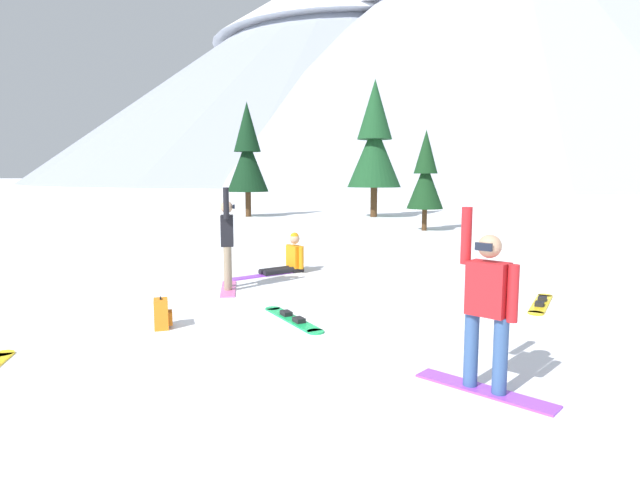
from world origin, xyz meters
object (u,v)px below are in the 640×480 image
at_px(loose_snowboard_far_spare, 541,303).
at_px(pine_tree_twin, 247,155).
at_px(snowboarder_background, 288,259).
at_px(pine_tree_short, 425,176).
at_px(loose_snowboard_near_left, 292,319).
at_px(snowboarder_midground, 227,241).
at_px(snowboarder_foreground, 487,307).
at_px(pine_tree_young, 375,143).
at_px(backpack_orange, 162,314).

distance_m(loose_snowboard_far_spare, pine_tree_twin, 21.85).
relative_size(snowboarder_background, pine_tree_short, 0.39).
relative_size(loose_snowboard_far_spare, loose_snowboard_near_left, 1.17).
xyz_separation_m(snowboarder_midground, loose_snowboard_far_spare, (5.87, 0.15, -0.94)).
bearing_deg(loose_snowboard_far_spare, loose_snowboard_near_left, -153.33).
height_order(snowboarder_foreground, snowboarder_midground, snowboarder_midground).
height_order(loose_snowboard_far_spare, pine_tree_twin, pine_tree_twin).
distance_m(snowboarder_background, pine_tree_short, 10.96).
bearing_deg(pine_tree_short, pine_tree_young, 114.22).
xyz_separation_m(snowboarder_background, pine_tree_short, (2.70, 10.44, 1.93)).
height_order(backpack_orange, pine_tree_short, pine_tree_short).
xyz_separation_m(pine_tree_twin, pine_tree_young, (6.84, 1.40, 0.63)).
distance_m(snowboarder_midground, backpack_orange, 2.84).
xyz_separation_m(snowboarder_foreground, pine_tree_young, (-4.34, 23.22, 3.15)).
distance_m(snowboarder_foreground, loose_snowboard_near_left, 3.60).
bearing_deg(snowboarder_midground, loose_snowboard_far_spare, 1.43).
bearing_deg(loose_snowboard_far_spare, snowboarder_midground, -178.57).
distance_m(snowboarder_midground, loose_snowboard_near_left, 2.81).
relative_size(snowboarder_background, loose_snowboard_far_spare, 0.95).
distance_m(snowboarder_background, loose_snowboard_far_spare, 5.58).
bearing_deg(pine_tree_young, pine_tree_twin, -168.40).
distance_m(snowboarder_foreground, pine_tree_short, 16.59).
relative_size(snowboarder_midground, loose_snowboard_near_left, 1.39).
xyz_separation_m(loose_snowboard_far_spare, backpack_orange, (-5.74, -2.88, 0.19)).
distance_m(backpack_orange, pine_tree_twin, 21.84).
height_order(loose_snowboard_far_spare, loose_snowboard_near_left, same).
bearing_deg(pine_tree_twin, pine_tree_short, -28.38).
distance_m(loose_snowboard_near_left, pine_tree_young, 21.51).
bearing_deg(loose_snowboard_near_left, pine_tree_twin, 113.20).
distance_m(loose_snowboard_far_spare, loose_snowboard_near_left, 4.45).
height_order(snowboarder_background, pine_tree_short, pine_tree_short).
distance_m(loose_snowboard_near_left, backpack_orange, 1.97).
distance_m(snowboarder_midground, pine_tree_twin, 19.13).
bearing_deg(snowboarder_background, snowboarder_foreground, -56.47).
distance_m(backpack_orange, pine_tree_short, 15.68).
relative_size(loose_snowboard_near_left, pine_tree_young, 0.20).
bearing_deg(pine_tree_twin, snowboarder_foreground, -62.88).
height_order(snowboarder_foreground, pine_tree_twin, pine_tree_twin).
bearing_deg(snowboarder_foreground, pine_tree_young, 100.58).
relative_size(snowboarder_foreground, snowboarder_background, 1.19).
xyz_separation_m(pine_tree_young, pine_tree_short, (3.03, -6.73, -1.81)).
height_order(loose_snowboard_near_left, pine_tree_short, pine_tree_short).
xyz_separation_m(snowboarder_foreground, pine_tree_short, (-1.31, 16.49, 1.34)).
relative_size(pine_tree_twin, pine_tree_short, 1.52).
bearing_deg(snowboarder_foreground, backpack_orange, 164.22).
distance_m(loose_snowboard_near_left, pine_tree_twin, 21.66).
distance_m(snowboarder_foreground, loose_snowboard_far_spare, 4.42).
bearing_deg(snowboarder_midground, pine_tree_twin, 110.16).
bearing_deg(pine_tree_twin, snowboarder_background, -65.56).
distance_m(snowboarder_midground, pine_tree_young, 19.47).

